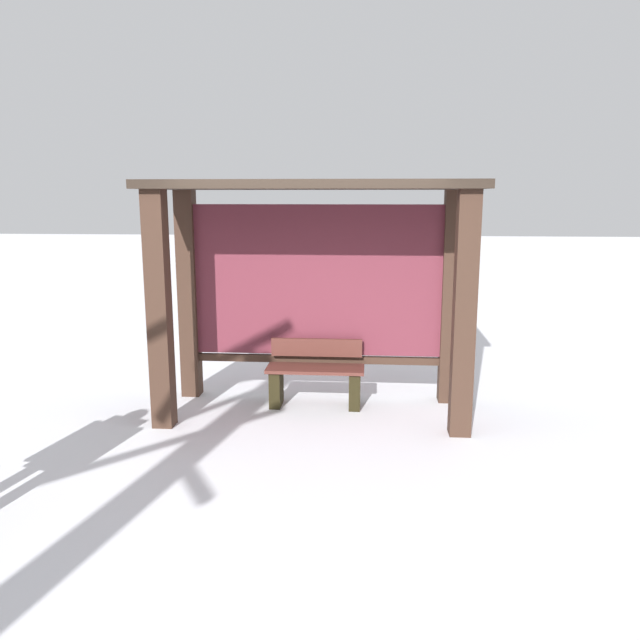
{
  "coord_description": "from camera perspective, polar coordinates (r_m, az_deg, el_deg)",
  "views": [
    {
      "loc": [
        0.57,
        -6.35,
        2.29
      ],
      "look_at": [
        0.09,
        -0.26,
        1.06
      ],
      "focal_mm": 35.08,
      "sensor_mm": 36.0,
      "label": 1
    }
  ],
  "objects": [
    {
      "name": "bus_shelter",
      "position": [
        6.57,
        -0.48,
        5.58
      ],
      "size": [
        3.3,
        1.37,
        2.43
      ],
      "color": "#3C271D",
      "rests_on": "ground"
    },
    {
      "name": "bench_left_inside",
      "position": [
        6.89,
        -0.41,
        -5.21
      ],
      "size": [
        1.07,
        0.38,
        0.72
      ],
      "color": "#542923",
      "rests_on": "ground"
    },
    {
      "name": "ground_plane",
      "position": [
        6.77,
        -0.57,
        -8.41
      ],
      "size": [
        60.0,
        60.0,
        0.0
      ],
      "primitive_type": "plane",
      "color": "white"
    }
  ]
}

